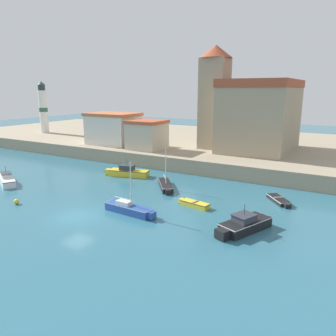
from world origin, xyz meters
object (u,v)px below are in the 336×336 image
Objects in this scene: dinghy_black_3 at (279,200)px; motorboat_yellow_4 at (128,172)px; dinghy_yellow_1 at (194,204)px; sailboat_black_2 at (166,185)px; motorboat_black_6 at (244,224)px; church at (253,112)px; lighthouse at (43,108)px; motorboat_white_5 at (7,179)px; sailboat_blue_0 at (129,208)px; harbor_shed_mid_row at (113,128)px; harbor_shed_near_wharf at (147,135)px; mooring_buoy at (17,202)px.

motorboat_yellow_4 reaches higher than dinghy_black_3.
dinghy_yellow_1 is 7.04m from sailboat_black_2.
dinghy_yellow_1 is at bearing 152.30° from motorboat_black_6.
dinghy_yellow_1 is 14.64m from motorboat_yellow_4.
motorboat_black_6 is 29.17m from church.
lighthouse is (-55.38, 15.95, 7.31)m from dinghy_black_3.
sailboat_black_2 is 0.85× the size of motorboat_white_5.
sailboat_blue_0 is 0.65× the size of harbor_shed_mid_row.
sailboat_black_2 is 21.83m from church.
harbor_shed_mid_row reaches higher than dinghy_black_3.
sailboat_blue_0 reaches higher than dinghy_black_3.
motorboat_yellow_4 is 38.90m from lighthouse.
sailboat_blue_0 is at bearing -60.33° from harbor_shed_near_wharf.
sailboat_black_2 is at bearing 24.43° from motorboat_white_5.
motorboat_white_5 reaches higher than dinghy_black_3.
harbor_shed_near_wharf is at bearing 119.67° from sailboat_blue_0.
motorboat_black_6 is 0.65× the size of harbor_shed_mid_row.
motorboat_yellow_4 is (-7.42, 2.30, 0.20)m from sailboat_black_2.
church is at bearing 29.01° from harbor_shed_near_wharf.
dinghy_yellow_1 is at bearing -34.75° from harbor_shed_mid_row.
motorboat_black_6 is (19.38, -9.54, -0.01)m from motorboat_yellow_4.
motorboat_white_5 is (-18.42, -8.37, 0.16)m from sailboat_black_2.
lighthouse is at bearing 168.66° from harbor_shed_mid_row.
lighthouse is 24.63m from harbor_shed_mid_row.
sailboat_black_2 is at bearing -22.56° from lighthouse.
lighthouse reaches higher than harbor_shed_near_wharf.
motorboat_black_6 is 60.26m from lighthouse.
motorboat_white_5 is at bearing -111.65° from harbor_shed_near_wharf.
harbor_shed_near_wharf is 8.10m from harbor_shed_mid_row.
harbor_shed_mid_row is (-18.48, 12.83, 4.48)m from sailboat_black_2.
mooring_buoy is at bearing -114.49° from church.
dinghy_black_3 is at bearing 83.95° from motorboat_black_6.
lighthouse is at bearing -177.21° from church.
sailboat_black_2 is 0.89× the size of harbor_shed_near_wharf.
dinghy_yellow_1 is 6.65× the size of mooring_buoy.
sailboat_blue_0 is at bearing -96.37° from church.
church is 24.22m from harbor_shed_mid_row.
lighthouse is (-48.26, 21.65, 7.27)m from dinghy_yellow_1.
sailboat_blue_0 is at bearing 18.06° from mooring_buoy.
harbor_shed_mid_row is at bearing 132.21° from sailboat_blue_0.
motorboat_black_6 is at bearing -40.11° from harbor_shed_near_wharf.
motorboat_black_6 is 0.51× the size of lighthouse.
dinghy_black_3 is at bearing -1.69° from motorboat_yellow_4.
motorboat_white_5 is (-11.00, -10.67, -0.04)m from motorboat_yellow_4.
church is 2.92× the size of harbor_shed_near_wharf.
dinghy_yellow_1 is at bearing -141.29° from dinghy_black_3.
sailboat_blue_0 is at bearing -47.79° from harbor_shed_mid_row.
motorboat_white_5 is (-19.65, 0.53, 0.04)m from sailboat_blue_0.
mooring_buoy is 24.70m from harbor_shed_near_wharf.
church is (-7.50, 27.17, 7.52)m from motorboat_black_6.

